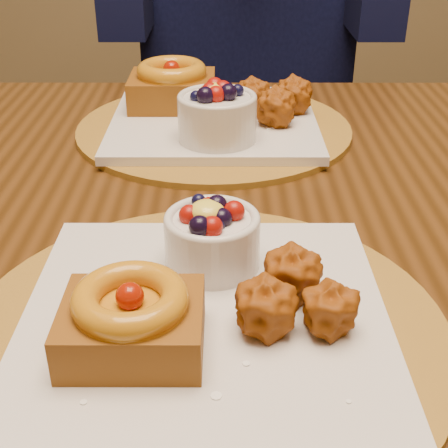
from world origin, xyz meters
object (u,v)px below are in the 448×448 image
Objects in this scene: place_setting_far at (211,112)px; chair_far at (234,134)px; dining_table at (212,263)px; place_setting_near at (203,308)px.

place_setting_far is 0.70m from chair_far.
dining_table is 4.21× the size of place_setting_far.
place_setting_far is 0.42× the size of chair_far.
place_setting_far reaches higher than place_setting_near.
chair_far is at bearing 87.49° from dining_table.
place_setting_near is at bearing -80.27° from chair_far.
dining_table is at bearing -89.02° from place_setting_far.
place_setting_near is 1.10m from chair_far.
place_setting_near reaches higher than dining_table.
dining_table is at bearing -80.66° from chair_far.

